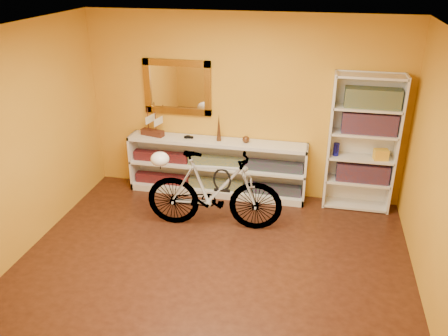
% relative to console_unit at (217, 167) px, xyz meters
% --- Properties ---
extents(floor, '(4.50, 4.00, 0.01)m').
position_rel_console_unit_xyz_m(floor, '(0.35, -1.81, -0.43)').
color(floor, black).
rests_on(floor, ground).
extents(ceiling, '(4.50, 4.00, 0.01)m').
position_rel_console_unit_xyz_m(ceiling, '(0.35, -1.81, 2.18)').
color(ceiling, silver).
rests_on(ceiling, ground).
extents(back_wall, '(4.50, 0.01, 2.60)m').
position_rel_console_unit_xyz_m(back_wall, '(0.35, 0.19, 0.88)').
color(back_wall, orange).
rests_on(back_wall, ground).
extents(left_wall, '(0.01, 4.00, 2.60)m').
position_rel_console_unit_xyz_m(left_wall, '(-1.90, -1.81, 0.88)').
color(left_wall, orange).
rests_on(left_wall, ground).
extents(right_wall, '(0.01, 4.00, 2.60)m').
position_rel_console_unit_xyz_m(right_wall, '(2.61, -1.81, 0.88)').
color(right_wall, orange).
rests_on(right_wall, ground).
extents(gilt_mirror, '(0.98, 0.06, 0.78)m').
position_rel_console_unit_xyz_m(gilt_mirror, '(-0.60, 0.15, 1.12)').
color(gilt_mirror, '#895D18').
rests_on(gilt_mirror, back_wall).
extents(wall_socket, '(0.09, 0.02, 0.09)m').
position_rel_console_unit_xyz_m(wall_socket, '(1.25, 0.17, -0.17)').
color(wall_socket, silver).
rests_on(wall_socket, back_wall).
extents(console_unit, '(2.60, 0.35, 0.85)m').
position_rel_console_unit_xyz_m(console_unit, '(0.00, 0.00, 0.00)').
color(console_unit, silver).
rests_on(console_unit, floor).
extents(cd_row_lower, '(2.50, 0.13, 0.14)m').
position_rel_console_unit_xyz_m(cd_row_lower, '(0.00, -0.02, -0.26)').
color(cd_row_lower, black).
rests_on(cd_row_lower, console_unit).
extents(cd_row_upper, '(2.50, 0.13, 0.14)m').
position_rel_console_unit_xyz_m(cd_row_upper, '(0.00, -0.02, 0.11)').
color(cd_row_upper, navy).
rests_on(cd_row_upper, console_unit).
extents(model_ship, '(0.37, 0.21, 0.41)m').
position_rel_console_unit_xyz_m(model_ship, '(-0.96, 0.00, 0.63)').
color(model_ship, '#3C1A10').
rests_on(model_ship, console_unit).
extents(toy_car, '(0.00, 0.01, 0.00)m').
position_rel_console_unit_xyz_m(toy_car, '(-0.41, 0.00, 0.43)').
color(toy_car, black).
rests_on(toy_car, console_unit).
extents(bronze_ornament, '(0.07, 0.07, 0.39)m').
position_rel_console_unit_xyz_m(bronze_ornament, '(0.04, 0.00, 0.62)').
color(bronze_ornament, '#54321C').
rests_on(bronze_ornament, console_unit).
extents(decorative_orb, '(0.10, 0.10, 0.10)m').
position_rel_console_unit_xyz_m(decorative_orb, '(0.43, 0.00, 0.48)').
color(decorative_orb, '#54321C').
rests_on(decorative_orb, console_unit).
extents(bookcase, '(0.90, 0.30, 1.90)m').
position_rel_console_unit_xyz_m(bookcase, '(2.00, 0.03, 0.52)').
color(bookcase, silver).
rests_on(bookcase, floor).
extents(book_row_a, '(0.70, 0.22, 0.26)m').
position_rel_console_unit_xyz_m(book_row_a, '(2.05, 0.03, 0.12)').
color(book_row_a, maroon).
rests_on(book_row_a, bookcase).
extents(book_row_b, '(0.70, 0.22, 0.28)m').
position_rel_console_unit_xyz_m(book_row_b, '(2.05, 0.03, 0.83)').
color(book_row_b, maroon).
rests_on(book_row_b, bookcase).
extents(book_row_c, '(0.70, 0.22, 0.25)m').
position_rel_console_unit_xyz_m(book_row_c, '(2.05, 0.03, 1.16)').
color(book_row_c, navy).
rests_on(book_row_c, bookcase).
extents(travel_mug, '(0.08, 0.08, 0.18)m').
position_rel_console_unit_xyz_m(travel_mug, '(1.67, 0.01, 0.43)').
color(travel_mug, '#151696').
rests_on(travel_mug, bookcase).
extents(red_tin, '(0.17, 0.17, 0.19)m').
position_rel_console_unit_xyz_m(red_tin, '(1.80, 0.06, 1.14)').
color(red_tin, maroon).
rests_on(red_tin, bookcase).
extents(yellow_bag, '(0.20, 0.15, 0.14)m').
position_rel_console_unit_xyz_m(yellow_bag, '(2.25, -0.01, 0.41)').
color(yellow_bag, yellow).
rests_on(yellow_bag, bookcase).
extents(bicycle, '(0.60, 1.82, 1.05)m').
position_rel_console_unit_xyz_m(bicycle, '(0.18, -0.91, 0.10)').
color(bicycle, silver).
rests_on(bicycle, floor).
extents(helmet, '(0.24, 0.23, 0.18)m').
position_rel_console_unit_xyz_m(helmet, '(-0.50, -0.96, 0.50)').
color(helmet, white).
rests_on(helmet, bicycle).
extents(u_lock, '(0.23, 0.03, 0.23)m').
position_rel_console_unit_xyz_m(u_lock, '(0.28, -0.90, 0.26)').
color(u_lock, black).
rests_on(u_lock, bicycle).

